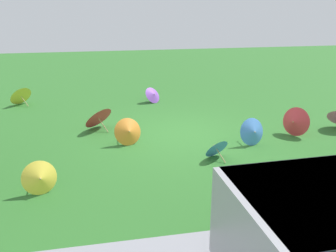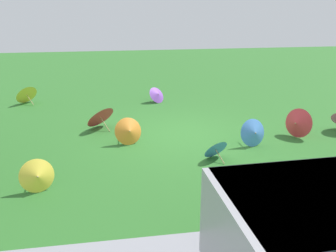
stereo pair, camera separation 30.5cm
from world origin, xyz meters
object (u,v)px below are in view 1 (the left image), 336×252
object	(u,v)px
parasol_red_0	(295,122)
parasol_yellow_0	(20,95)
parasol_purple_0	(153,95)
parasol_red_1	(97,116)
parasol_orange_0	(128,132)
parasol_yellow_1	(40,178)
parasol_blue_1	(215,147)
parasol_blue_0	(253,132)

from	to	relation	value
parasol_red_0	parasol_yellow_0	size ratio (longest dim) A/B	0.87
parasol_yellow_0	parasol_purple_0	world-z (taller)	parasol_yellow_0
parasol_yellow_0	parasol_red_1	bearing A→B (deg)	129.54
parasol_red_0	parasol_orange_0	size ratio (longest dim) A/B	1.06
parasol_yellow_0	parasol_yellow_1	distance (m)	7.41
parasol_red_0	parasol_yellow_1	world-z (taller)	parasol_red_0
parasol_red_1	parasol_purple_0	world-z (taller)	parasol_red_1
parasol_blue_1	parasol_purple_0	size ratio (longest dim) A/B	0.91
parasol_blue_0	parasol_yellow_0	bearing A→B (deg)	-38.65
parasol_blue_1	parasol_yellow_0	world-z (taller)	parasol_yellow_0
parasol_blue_0	parasol_orange_0	distance (m)	3.37
parasol_blue_1	parasol_orange_0	world-z (taller)	parasol_orange_0
parasol_yellow_0	parasol_purple_0	xyz separation A→B (m)	(-5.01, 0.65, -0.08)
parasol_yellow_0	parasol_red_0	bearing A→B (deg)	148.77
parasol_yellow_1	parasol_orange_0	xyz separation A→B (m)	(-1.99, -2.34, 0.02)
parasol_yellow_0	parasol_purple_0	size ratio (longest dim) A/B	1.24
parasol_purple_0	parasol_red_0	bearing A→B (deg)	127.52
parasol_purple_0	parasol_red_1	bearing A→B (deg)	52.09
parasol_yellow_0	parasol_red_1	size ratio (longest dim) A/B	0.88
parasol_red_0	parasol_red_1	distance (m)	5.83
parasol_blue_1	parasol_red_1	size ratio (longest dim) A/B	0.65
parasol_orange_0	parasol_blue_0	bearing A→B (deg)	168.42
parasol_yellow_0	parasol_yellow_1	xyz separation A→B (m)	(-1.67, 7.22, -0.03)
parasol_red_1	parasol_purple_0	size ratio (longest dim) A/B	1.40
parasol_blue_0	parasol_red_0	bearing A→B (deg)	-162.83
parasol_red_0	parasol_yellow_1	size ratio (longest dim) A/B	1.15
parasol_red_1	parasol_orange_0	xyz separation A→B (m)	(-0.82, 1.45, -0.04)
parasol_purple_0	parasol_yellow_1	xyz separation A→B (m)	(3.33, 6.57, 0.05)
parasol_red_1	parasol_purple_0	bearing A→B (deg)	-127.91
parasol_blue_0	parasol_purple_0	size ratio (longest dim) A/B	0.99
parasol_blue_0	parasol_yellow_0	size ratio (longest dim) A/B	0.80
parasol_yellow_0	parasol_yellow_1	world-z (taller)	parasol_yellow_0
parasol_yellow_1	parasol_blue_1	bearing A→B (deg)	-165.60
parasol_blue_0	parasol_red_0	world-z (taller)	parasol_red_0
parasol_yellow_1	parasol_purple_0	bearing A→B (deg)	-116.91
parasol_orange_0	parasol_red_1	bearing A→B (deg)	-60.51
parasol_purple_0	parasol_yellow_1	bearing A→B (deg)	63.09
parasol_purple_0	parasol_yellow_0	bearing A→B (deg)	-7.44
parasol_red_1	parasol_yellow_1	distance (m)	3.96
parasol_blue_1	parasol_red_1	world-z (taller)	parasol_red_1
parasol_red_0	parasol_red_1	size ratio (longest dim) A/B	0.77
parasol_red_0	parasol_yellow_0	distance (m)	9.85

